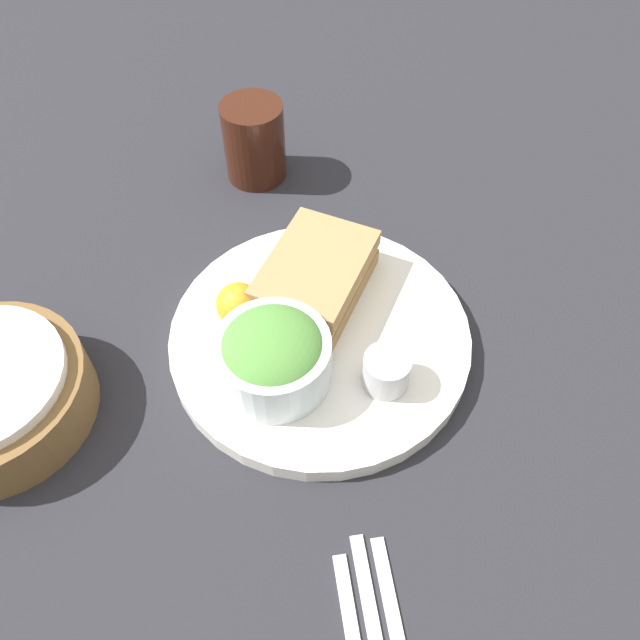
% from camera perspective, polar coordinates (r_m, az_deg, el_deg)
% --- Properties ---
extents(ground_plane, '(4.00, 4.00, 0.00)m').
position_cam_1_polar(ground_plane, '(0.69, 0.00, -2.07)').
color(ground_plane, '#232328').
extents(plate, '(0.33, 0.33, 0.02)m').
position_cam_1_polar(plate, '(0.68, 0.00, -1.56)').
color(plate, white).
rests_on(plate, ground_plane).
extents(sandwich, '(0.17, 0.14, 0.05)m').
position_cam_1_polar(sandwich, '(0.69, -0.39, 4.06)').
color(sandwich, '#A37A4C').
rests_on(sandwich, plate).
extents(salad_bowl, '(0.12, 0.12, 0.07)m').
position_cam_1_polar(salad_bowl, '(0.61, -4.30, -3.26)').
color(salad_bowl, silver).
rests_on(salad_bowl, plate).
extents(dressing_cup, '(0.05, 0.05, 0.04)m').
position_cam_1_polar(dressing_cup, '(0.63, 6.07, -4.69)').
color(dressing_cup, '#B7B7BC').
rests_on(dressing_cup, plate).
extents(orange_wedge, '(0.05, 0.05, 0.05)m').
position_cam_1_polar(orange_wedge, '(0.67, -7.45, 1.39)').
color(orange_wedge, orange).
rests_on(orange_wedge, plate).
extents(drink_glass, '(0.08, 0.08, 0.11)m').
position_cam_1_polar(drink_glass, '(0.86, -6.04, 15.93)').
color(drink_glass, '#38190F').
rests_on(drink_glass, ground_plane).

